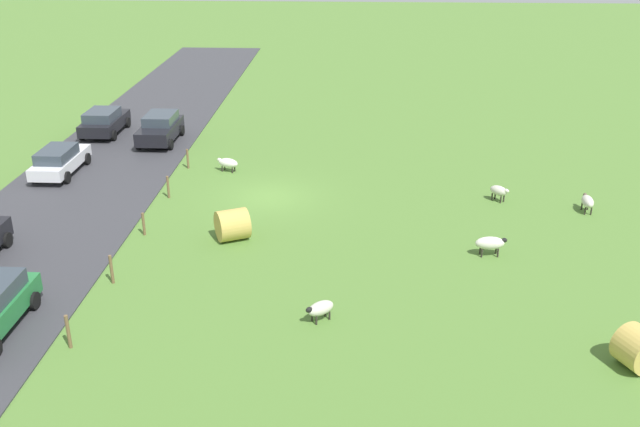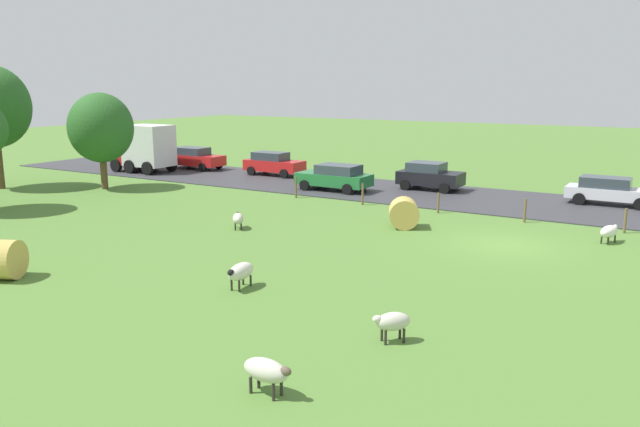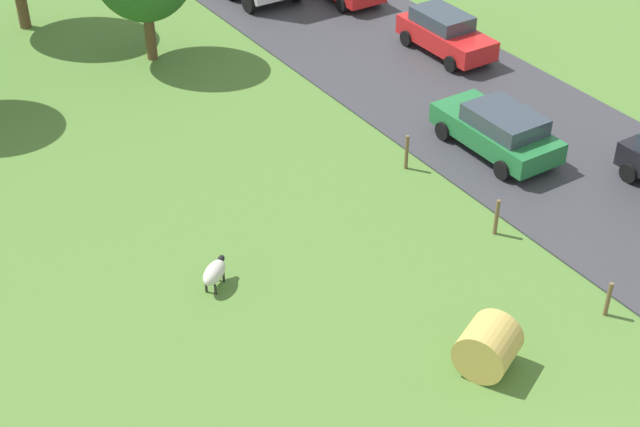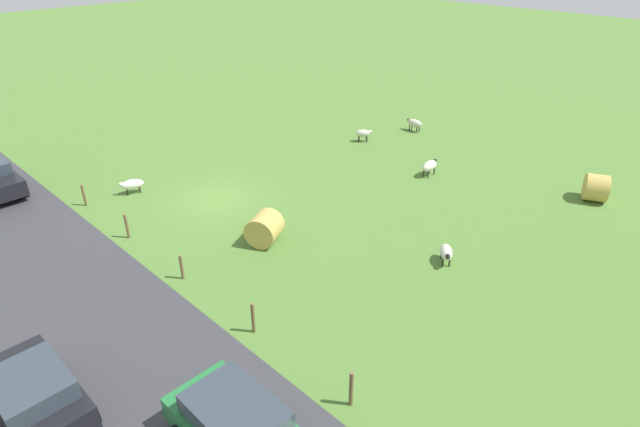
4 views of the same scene
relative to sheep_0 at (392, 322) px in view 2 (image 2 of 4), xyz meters
name	(u,v)px [view 2 (image 2 of 4)]	position (x,y,z in m)	size (l,w,h in m)	color
ground_plane	(504,246)	(11.19, 0.05, -0.54)	(160.00, 160.00, 0.00)	#517A33
road_strip	(551,206)	(20.79, 0.05, -0.51)	(8.00, 80.00, 0.06)	#38383D
sheep_0	(392,322)	(0.00, 0.00, 0.00)	(0.98, 0.97, 0.79)	beige
sheep_1	(609,232)	(13.83, -3.53, -0.05)	(1.27, 0.83, 0.74)	white
sheep_2	(238,218)	(8.10, 11.24, -0.06)	(1.10, 1.02, 0.73)	beige
sheep_3	(241,272)	(1.43, 5.93, 0.02)	(1.32, 0.61, 0.83)	silver
sheep_4	(266,371)	(-3.88, 1.15, 0.00)	(0.54, 1.21, 0.80)	beige
hay_bale_0	(404,213)	(12.18, 4.89, 0.13)	(1.34, 1.34, 1.29)	tan
hay_bale_1	(4,259)	(-1.80, 13.42, 0.13)	(1.34, 1.34, 1.03)	tan
tree_2	(101,128)	(12.65, 25.29, 3.25)	(3.94, 3.94, 5.94)	brown
fence_post_0	(625,221)	(16.11, -3.92, 0.01)	(0.12, 0.12, 1.10)	brown
fence_post_1	(525,211)	(16.11, 0.38, 0.03)	(0.12, 0.12, 1.14)	brown
fence_post_2	(438,203)	(16.11, 4.68, -0.02)	(0.12, 0.12, 1.04)	brown
fence_post_3	(363,194)	(16.11, 8.98, 0.04)	(0.12, 0.12, 1.17)	brown
fence_post_4	(296,187)	(16.11, 13.27, 0.06)	(0.12, 0.12, 1.21)	brown
truck_0	(144,147)	(19.28, 28.64, 1.33)	(2.66, 4.49, 3.45)	#B21919
car_0	(273,163)	(22.60, 19.36, 0.37)	(1.94, 4.33, 1.64)	red
car_1	(195,158)	(22.40, 26.56, 0.37)	(2.05, 4.60, 1.63)	red
car_2	(429,176)	(22.44, 7.58, 0.38)	(2.17, 3.85, 1.67)	black
car_3	(610,190)	(22.66, -2.56, 0.30)	(1.94, 4.54, 1.48)	silver
car_4	(141,154)	(22.63, 32.57, 0.33)	(1.96, 4.28, 1.55)	black
car_6	(335,177)	(19.20, 12.44, 0.35)	(2.17, 4.55, 1.59)	#237238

